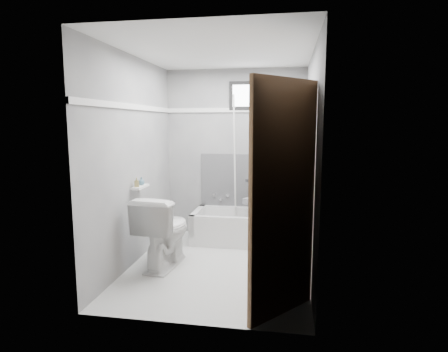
% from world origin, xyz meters
% --- Properties ---
extents(floor, '(2.60, 2.60, 0.00)m').
position_xyz_m(floor, '(0.00, 0.00, 0.00)').
color(floor, white).
rests_on(floor, ground).
extents(ceiling, '(2.60, 2.60, 0.00)m').
position_xyz_m(ceiling, '(0.00, 0.00, 2.40)').
color(ceiling, silver).
rests_on(ceiling, floor).
extents(wall_back, '(2.00, 0.02, 2.40)m').
position_xyz_m(wall_back, '(0.00, 1.30, 1.20)').
color(wall_back, slate).
rests_on(wall_back, floor).
extents(wall_front, '(2.00, 0.02, 2.40)m').
position_xyz_m(wall_front, '(0.00, -1.30, 1.20)').
color(wall_front, slate).
rests_on(wall_front, floor).
extents(wall_left, '(0.02, 2.60, 2.40)m').
position_xyz_m(wall_left, '(-1.00, 0.00, 1.20)').
color(wall_left, slate).
rests_on(wall_left, floor).
extents(wall_right, '(0.02, 2.60, 2.40)m').
position_xyz_m(wall_right, '(1.00, 0.00, 1.20)').
color(wall_right, slate).
rests_on(wall_right, floor).
extents(bathtub, '(1.50, 0.70, 0.42)m').
position_xyz_m(bathtub, '(0.23, 0.93, 0.21)').
color(bathtub, silver).
rests_on(bathtub, floor).
extents(office_chair, '(0.86, 0.86, 1.07)m').
position_xyz_m(office_chair, '(0.52, 0.97, 0.66)').
color(office_chair, slate).
rests_on(office_chair, bathtub).
extents(toilet, '(0.55, 0.88, 0.82)m').
position_xyz_m(toilet, '(-0.62, -0.10, 0.41)').
color(toilet, white).
rests_on(toilet, floor).
extents(door, '(0.78, 0.78, 2.00)m').
position_xyz_m(door, '(0.98, -1.28, 1.00)').
color(door, brown).
rests_on(door, floor).
extents(window, '(0.66, 0.04, 0.40)m').
position_xyz_m(window, '(0.25, 1.29, 2.02)').
color(window, black).
rests_on(window, wall_back).
extents(backerboard, '(1.50, 0.02, 0.78)m').
position_xyz_m(backerboard, '(0.25, 1.29, 0.80)').
color(backerboard, '#4C4C4F').
rests_on(backerboard, wall_back).
extents(trim_back, '(2.00, 0.02, 0.06)m').
position_xyz_m(trim_back, '(0.00, 1.29, 1.82)').
color(trim_back, white).
rests_on(trim_back, wall_back).
extents(trim_left, '(0.02, 2.60, 0.06)m').
position_xyz_m(trim_left, '(-0.99, 0.00, 1.82)').
color(trim_left, white).
rests_on(trim_left, wall_left).
extents(pole, '(0.02, 0.31, 1.93)m').
position_xyz_m(pole, '(0.03, 1.06, 1.05)').
color(pole, white).
rests_on(pole, bathtub).
extents(shelf, '(0.10, 0.32, 0.02)m').
position_xyz_m(shelf, '(-0.93, -0.01, 0.90)').
color(shelf, white).
rests_on(shelf, wall_left).
extents(soap_bottle_a, '(0.07, 0.07, 0.11)m').
position_xyz_m(soap_bottle_a, '(-0.94, -0.09, 0.97)').
color(soap_bottle_a, olive).
rests_on(soap_bottle_a, shelf).
extents(soap_bottle_b, '(0.10, 0.10, 0.09)m').
position_xyz_m(soap_bottle_b, '(-0.94, 0.05, 0.96)').
color(soap_bottle_b, '#466C81').
rests_on(soap_bottle_b, shelf).
extents(faucet, '(0.26, 0.10, 0.16)m').
position_xyz_m(faucet, '(-0.20, 1.27, 0.55)').
color(faucet, silver).
rests_on(faucet, wall_back).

